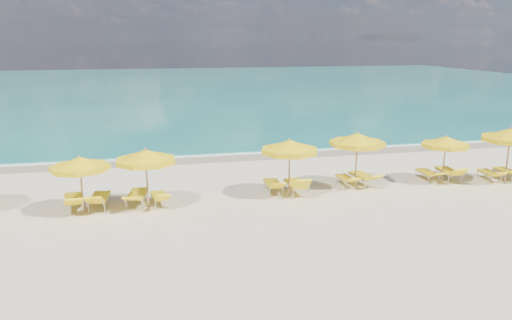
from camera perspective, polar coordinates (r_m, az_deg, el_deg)
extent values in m
plane|color=beige|center=(20.77, 0.91, -4.18)|extent=(120.00, 120.00, 0.00)
cube|color=#136C62|center=(67.66, -8.75, 8.23)|extent=(120.00, 80.00, 0.30)
cube|color=tan|center=(27.75, -2.67, 0.44)|extent=(120.00, 2.60, 0.01)
cube|color=white|center=(28.52, -2.95, 0.80)|extent=(120.00, 1.20, 0.03)
cube|color=white|center=(36.78, -14.59, 3.33)|extent=(14.00, 0.36, 0.05)
cube|color=white|center=(45.46, 3.65, 5.68)|extent=(18.00, 0.30, 0.05)
cylinder|color=tan|center=(19.65, -19.31, -2.79)|extent=(0.07, 0.07, 2.13)
cone|color=yellow|center=(19.43, -19.52, -0.26)|extent=(2.18, 2.18, 0.43)
cylinder|color=yellow|center=(19.47, -19.47, -0.85)|extent=(2.20, 2.20, 0.17)
sphere|color=tan|center=(19.38, -19.57, 0.37)|extent=(0.09, 0.09, 0.09)
cylinder|color=tan|center=(19.60, -12.36, -2.16)|extent=(0.07, 0.07, 2.26)
cone|color=yellow|center=(19.36, -12.50, 0.54)|extent=(3.03, 3.03, 0.45)
cylinder|color=yellow|center=(19.42, -12.47, -0.09)|extent=(3.06, 3.06, 0.18)
sphere|color=tan|center=(19.31, -12.54, 1.21)|extent=(0.10, 0.10, 0.10)
cylinder|color=tan|center=(20.60, 3.82, -0.98)|extent=(0.07, 0.07, 2.33)
cone|color=yellow|center=(20.37, 3.86, 1.69)|extent=(2.55, 2.55, 0.47)
cylinder|color=yellow|center=(20.42, 3.85, 1.06)|extent=(2.58, 2.58, 0.19)
sphere|color=tan|center=(20.32, 3.87, 2.34)|extent=(0.10, 0.10, 0.10)
cylinder|color=tan|center=(22.28, 11.39, -0.05)|extent=(0.07, 0.07, 2.36)
cone|color=yellow|center=(22.07, 11.51, 2.45)|extent=(3.04, 3.04, 0.47)
cylinder|color=yellow|center=(22.12, 11.48, 1.87)|extent=(3.06, 3.06, 0.19)
sphere|color=tan|center=(22.03, 11.54, 3.07)|extent=(0.10, 0.10, 0.10)
cylinder|color=tan|center=(24.12, 20.71, 0.03)|extent=(0.06, 0.06, 2.08)
cone|color=yellow|center=(23.94, 20.88, 2.07)|extent=(2.69, 2.69, 0.42)
cylinder|color=yellow|center=(23.98, 20.84, 1.59)|extent=(2.71, 2.71, 0.17)
sphere|color=tan|center=(23.90, 20.93, 2.57)|extent=(0.09, 0.09, 0.09)
cylinder|color=tan|center=(25.18, 26.83, 0.41)|extent=(0.08, 0.08, 2.45)
cone|color=yellow|center=(24.99, 27.08, 2.70)|extent=(3.07, 3.07, 0.49)
cylinder|color=yellow|center=(25.03, 27.02, 2.17)|extent=(3.10, 3.10, 0.20)
sphere|color=tan|center=(24.95, 27.15, 3.27)|extent=(0.11, 0.11, 0.11)
cube|color=yellow|center=(20.42, -20.14, -4.14)|extent=(0.84, 1.53, 0.09)
cube|color=yellow|center=(19.39, -20.13, -4.51)|extent=(0.73, 0.72, 0.43)
cube|color=yellow|center=(20.31, -17.44, -4.06)|extent=(0.77, 1.46, 0.09)
cube|color=yellow|center=(19.35, -18.00, -4.40)|extent=(0.69, 0.66, 0.44)
cube|color=yellow|center=(20.28, -13.39, -3.77)|extent=(0.89, 1.54, 0.09)
cube|color=yellow|center=(19.27, -13.96, -4.32)|extent=(0.75, 0.77, 0.34)
cube|color=yellow|center=(20.10, -11.01, -4.02)|extent=(0.69, 1.27, 0.07)
cube|color=yellow|center=(19.27, -10.63, -4.26)|extent=(0.60, 0.57, 0.39)
cube|color=yellow|center=(21.27, 1.93, -2.66)|extent=(0.65, 1.36, 0.08)
cube|color=yellow|center=(20.35, 2.48, -2.94)|extent=(0.62, 0.60, 0.40)
cube|color=yellow|center=(21.17, 4.52, -2.69)|extent=(0.67, 1.45, 0.09)
cube|color=yellow|center=(20.22, 5.29, -2.79)|extent=(0.65, 0.55, 0.54)
cube|color=yellow|center=(22.60, 10.17, -2.02)|extent=(0.53, 1.17, 0.07)
cube|color=yellow|center=(21.84, 11.03, -2.26)|extent=(0.52, 0.52, 0.31)
cube|color=yellow|center=(22.91, 12.04, -1.73)|extent=(0.80, 1.44, 0.08)
cube|color=yellow|center=(22.10, 13.42, -1.96)|extent=(0.69, 0.69, 0.38)
cube|color=yellow|center=(24.46, 18.94, -1.30)|extent=(0.55, 1.23, 0.08)
cube|color=yellow|center=(23.71, 20.04, -1.57)|extent=(0.55, 0.56, 0.29)
cube|color=yellow|center=(24.76, 21.07, -1.15)|extent=(0.80, 1.50, 0.09)
cube|color=yellow|center=(23.87, 22.16, -1.30)|extent=(0.71, 0.67, 0.46)
cube|color=yellow|center=(25.49, 25.03, -1.30)|extent=(0.68, 1.24, 0.07)
cube|color=yellow|center=(24.77, 26.00, -1.47)|extent=(0.59, 0.59, 0.34)
cube|color=yellow|center=(26.09, 26.73, -1.10)|extent=(0.63, 1.30, 0.08)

